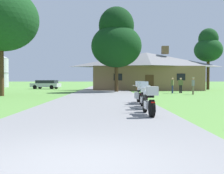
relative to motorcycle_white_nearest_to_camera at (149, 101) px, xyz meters
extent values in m
plane|color=#56893D|center=(-2.13, 13.95, -0.62)|extent=(500.00, 500.00, 0.00)
cube|color=slate|center=(-2.13, 11.95, -0.59)|extent=(6.40, 80.00, 0.06)
cylinder|color=black|center=(-0.04, 0.87, -0.24)|extent=(0.14, 0.64, 0.64)
cylinder|color=black|center=(0.02, -0.57, -0.24)|extent=(0.18, 0.65, 0.64)
cube|color=silver|center=(-0.01, 0.13, -0.18)|extent=(0.28, 0.57, 0.30)
ellipsoid|color=silver|center=(-0.02, 0.39, 0.27)|extent=(0.32, 0.53, 0.26)
cube|color=black|center=(0.00, -0.07, 0.18)|extent=(0.30, 0.53, 0.10)
cylinder|color=silver|center=(-0.04, 0.83, 0.46)|extent=(0.66, 0.06, 0.03)
cylinder|color=silver|center=(-0.04, 0.87, 0.12)|extent=(0.07, 0.24, 0.73)
cube|color=#B2BCC6|center=(-0.04, 0.93, 0.60)|extent=(0.32, 0.12, 0.27)
sphere|color=silver|center=(-0.04, 0.83, 0.32)|extent=(0.11, 0.11, 0.11)
cube|color=#B7B7BC|center=(0.02, -0.62, 0.40)|extent=(0.41, 0.38, 0.32)
cube|color=red|center=(0.03, -0.79, -0.01)|extent=(0.14, 0.04, 0.06)
cylinder|color=silver|center=(0.15, -0.25, -0.34)|extent=(0.09, 0.55, 0.07)
cylinder|color=black|center=(0.17, 3.53, -0.24)|extent=(0.12, 0.64, 0.64)
cylinder|color=black|center=(0.15, 2.09, -0.24)|extent=(0.16, 0.64, 0.64)
cube|color=silver|center=(0.16, 2.79, -0.18)|extent=(0.27, 0.56, 0.30)
ellipsoid|color=#195B33|center=(0.16, 3.05, 0.27)|extent=(0.31, 0.52, 0.26)
cube|color=black|center=(0.16, 2.59, 0.18)|extent=(0.29, 0.52, 0.10)
cylinder|color=silver|center=(0.17, 3.49, 0.46)|extent=(0.66, 0.04, 0.03)
cylinder|color=silver|center=(0.17, 3.53, 0.12)|extent=(0.06, 0.24, 0.73)
cube|color=#B2BCC6|center=(0.17, 3.59, 0.60)|extent=(0.32, 0.11, 0.27)
sphere|color=silver|center=(0.17, 3.49, 0.32)|extent=(0.11, 0.11, 0.11)
cube|color=silver|center=(0.15, 2.04, 0.40)|extent=(0.41, 0.37, 0.32)
cube|color=red|center=(0.15, 1.87, -0.01)|extent=(0.14, 0.03, 0.06)
cylinder|color=silver|center=(0.29, 2.41, -0.34)|extent=(0.08, 0.55, 0.07)
cylinder|color=black|center=(0.25, 6.12, -0.24)|extent=(0.12, 0.64, 0.64)
cylinder|color=black|center=(0.27, 4.68, -0.24)|extent=(0.16, 0.64, 0.64)
cube|color=silver|center=(0.26, 5.38, -0.18)|extent=(0.27, 0.56, 0.30)
ellipsoid|color=orange|center=(0.26, 5.64, 0.27)|extent=(0.31, 0.52, 0.26)
cube|color=black|center=(0.27, 5.18, 0.18)|extent=(0.29, 0.52, 0.10)
cylinder|color=silver|center=(0.25, 6.08, 0.46)|extent=(0.66, 0.04, 0.03)
cylinder|color=silver|center=(0.25, 6.12, 0.12)|extent=(0.06, 0.24, 0.73)
cube|color=#B2BCC6|center=(0.25, 6.18, 0.60)|extent=(0.32, 0.11, 0.27)
sphere|color=silver|center=(0.25, 6.08, 0.32)|extent=(0.11, 0.11, 0.11)
cube|color=#B7B7BC|center=(0.27, 4.63, 0.40)|extent=(0.40, 0.36, 0.32)
cube|color=red|center=(0.27, 4.46, -0.01)|extent=(0.14, 0.03, 0.06)
cylinder|color=silver|center=(0.41, 5.00, -0.34)|extent=(0.08, 0.55, 0.07)
cube|color=#B7B7BC|center=(0.01, 4.73, -0.06)|extent=(0.20, 0.40, 0.36)
cube|color=#B7B7BC|center=(0.53, 4.73, -0.06)|extent=(0.20, 0.40, 0.36)
cube|color=brown|center=(3.80, 27.86, 1.03)|extent=(14.77, 6.04, 3.30)
pyramid|color=slate|center=(3.80, 27.86, 3.70)|extent=(15.65, 6.40, 2.02)
cube|color=brown|center=(6.46, 27.86, 5.06)|extent=(0.90, 0.90, 1.10)
cube|color=#472D19|center=(3.80, 24.82, 0.43)|extent=(1.10, 0.08, 2.10)
cube|color=black|center=(-0.33, 24.82, 1.20)|extent=(1.10, 0.06, 0.90)
cube|color=black|center=(7.94, 24.82, 1.20)|extent=(1.10, 0.06, 0.90)
cylinder|color=black|center=(6.25, 18.99, -0.19)|extent=(0.14, 0.14, 0.86)
cylinder|color=black|center=(6.38, 18.87, -0.19)|extent=(0.14, 0.14, 0.86)
cube|color=#5B6638|center=(6.31, 18.93, 0.52)|extent=(0.41, 0.41, 0.56)
cylinder|color=#5B6638|center=(6.15, 19.09, 0.50)|extent=(0.09, 0.09, 0.58)
cylinder|color=#5B6638|center=(6.48, 18.77, 0.50)|extent=(0.09, 0.09, 0.58)
sphere|color=tan|center=(6.31, 18.93, 0.94)|extent=(0.21, 0.21, 0.21)
cylinder|color=navy|center=(5.22, 18.21, -0.19)|extent=(0.14, 0.14, 0.86)
cylinder|color=navy|center=(5.30, 18.37, -0.19)|extent=(0.14, 0.14, 0.86)
cube|color=#5B6638|center=(5.26, 18.29, 0.52)|extent=(0.36, 0.42, 0.56)
cylinder|color=#5B6638|center=(5.16, 18.09, 0.50)|extent=(0.09, 0.09, 0.58)
cylinder|color=#5B6638|center=(5.37, 18.50, 0.50)|extent=(0.09, 0.09, 0.58)
sphere|color=tan|center=(5.26, 18.29, 0.94)|extent=(0.21, 0.21, 0.21)
cylinder|color=#75664C|center=(6.74, 16.01, -0.19)|extent=(0.14, 0.14, 0.86)
cylinder|color=#75664C|center=(6.72, 15.83, -0.19)|extent=(0.14, 0.14, 0.86)
cube|color=gray|center=(6.73, 15.92, 0.52)|extent=(0.27, 0.39, 0.56)
cylinder|color=gray|center=(6.76, 16.15, 0.50)|extent=(0.09, 0.09, 0.58)
cylinder|color=gray|center=(6.70, 15.69, 0.50)|extent=(0.09, 0.09, 0.58)
sphere|color=tan|center=(6.73, 15.92, 0.94)|extent=(0.21, 0.21, 0.21)
cylinder|color=#B2AD99|center=(6.73, 15.92, 1.04)|extent=(0.22, 0.22, 0.05)
cylinder|color=#422D19|center=(13.33, 29.80, 1.77)|extent=(0.44, 0.44, 4.78)
ellipsoid|color=#143D19|center=(13.33, 29.80, 5.30)|extent=(4.14, 4.14, 3.52)
ellipsoid|color=#123716|center=(13.33, 29.80, 6.95)|extent=(2.90, 2.90, 3.10)
cylinder|color=#422D19|center=(-11.08, 13.72, 1.87)|extent=(0.44, 0.44, 4.97)
ellipsoid|color=#143D19|center=(-11.08, 13.72, 6.17)|extent=(6.63, 6.63, 5.64)
cylinder|color=#422D19|center=(-0.63, 21.52, 1.27)|extent=(0.44, 0.44, 3.79)
ellipsoid|color=#0F3314|center=(-0.63, 21.52, 4.80)|extent=(5.93, 5.93, 5.04)
ellipsoid|color=black|center=(-0.63, 21.52, 7.17)|extent=(4.15, 4.15, 4.45)
cube|color=#ADAFB7|center=(-11.62, 32.93, 0.00)|extent=(4.89, 2.81, 0.60)
cube|color=black|center=(-11.43, 32.89, 0.54)|extent=(3.50, 2.29, 0.48)
cylinder|color=black|center=(-13.20, 32.43, -0.30)|extent=(0.67, 0.36, 0.64)
cylinder|color=black|center=(-12.82, 34.08, -0.30)|extent=(0.67, 0.36, 0.64)
cylinder|color=black|center=(-10.42, 31.79, -0.30)|extent=(0.67, 0.36, 0.64)
cylinder|color=black|center=(-10.04, 33.44, -0.30)|extent=(0.67, 0.36, 0.64)
camera|label=1|loc=(-1.56, -10.39, 0.79)|focal=43.34mm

